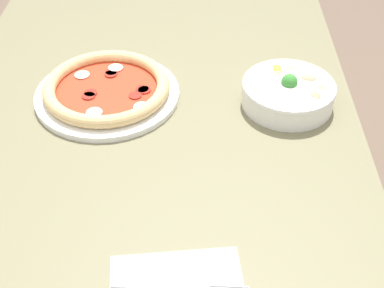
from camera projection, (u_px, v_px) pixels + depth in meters
name	position (u px, v px, depth m)	size (l,w,h in m)	color
dining_table	(148.00, 186.00, 1.05)	(1.30, 0.82, 0.78)	#706B4C
pizza	(107.00, 90.00, 1.07)	(0.29, 0.29, 0.04)	white
bowl	(288.00, 92.00, 1.05)	(0.18, 0.18, 0.07)	white
fork	(178.00, 288.00, 0.74)	(0.02, 0.19, 0.00)	silver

